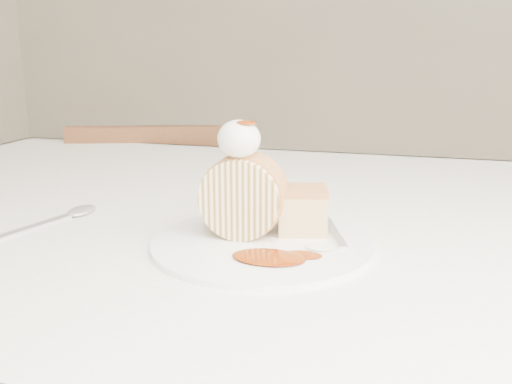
# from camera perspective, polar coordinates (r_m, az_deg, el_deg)

# --- Properties ---
(table) EXTENTS (1.40, 0.90, 0.75)m
(table) POSITION_cam_1_polar(r_m,az_deg,el_deg) (0.80, 0.62, -7.93)
(table) COLOR white
(table) RESTS_ON ground
(chair_far) EXTENTS (0.47, 0.47, 0.79)m
(chair_far) POSITION_cam_1_polar(r_m,az_deg,el_deg) (1.50, -9.73, -5.89)
(chair_far) COLOR brown
(chair_far) RESTS_ON ground
(plate) EXTENTS (0.30, 0.30, 0.01)m
(plate) POSITION_cam_1_polar(r_m,az_deg,el_deg) (0.63, 0.64, -5.18)
(plate) COLOR white
(plate) RESTS_ON table
(roulade_slice) EXTENTS (0.09, 0.05, 0.09)m
(roulade_slice) POSITION_cam_1_polar(r_m,az_deg,el_deg) (0.63, -1.30, -0.44)
(roulade_slice) COLOR #FFE9B1
(roulade_slice) RESTS_ON plate
(cake_chunk) EXTENTS (0.06, 0.06, 0.04)m
(cake_chunk) POSITION_cam_1_polar(r_m,az_deg,el_deg) (0.65, 4.63, -2.10)
(cake_chunk) COLOR tan
(cake_chunk) RESTS_ON plate
(whipped_cream) EXTENTS (0.05, 0.05, 0.04)m
(whipped_cream) POSITION_cam_1_polar(r_m,az_deg,el_deg) (0.61, -1.71, 5.33)
(whipped_cream) COLOR white
(whipped_cream) RESTS_ON roulade_slice
(caramel_drizzle) EXTENTS (0.02, 0.02, 0.01)m
(caramel_drizzle) POSITION_cam_1_polar(r_m,az_deg,el_deg) (0.60, -1.04, 7.41)
(caramel_drizzle) COLOR #772504
(caramel_drizzle) RESTS_ON whipped_cream
(caramel_pool) EXTENTS (0.09, 0.07, 0.00)m
(caramel_pool) POSITION_cam_1_polar(r_m,az_deg,el_deg) (0.57, 1.27, -6.52)
(caramel_pool) COLOR #772504
(caramel_pool) RESTS_ON plate
(fork) EXTENTS (0.07, 0.14, 0.00)m
(fork) POSITION_cam_1_polar(r_m,az_deg,el_deg) (0.66, 7.83, -4.02)
(fork) COLOR silver
(fork) RESTS_ON plate
(spoon) EXTENTS (0.07, 0.18, 0.00)m
(spoon) POSITION_cam_1_polar(r_m,az_deg,el_deg) (0.72, -22.54, -3.68)
(spoon) COLOR silver
(spoon) RESTS_ON table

